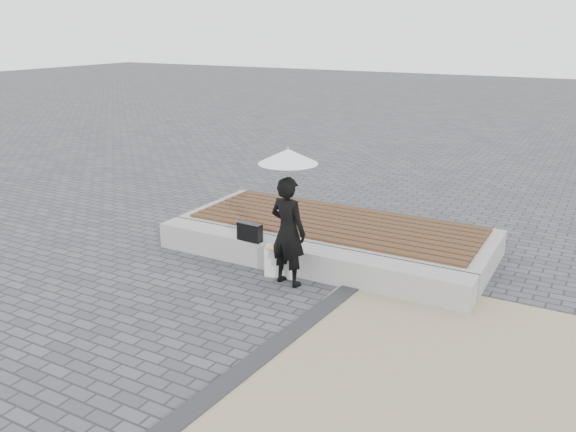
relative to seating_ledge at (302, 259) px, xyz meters
The scene contains 11 objects.
ground 1.61m from the seating_ledge, 90.00° to the right, with size 80.00×80.00×0.00m, color #49494E.
terrazzo_zone 3.83m from the seating_ledge, 33.27° to the right, with size 5.00×5.00×0.02m, color tan.
edging_band 2.24m from the seating_ledge, 70.35° to the right, with size 0.25×5.20×0.04m, color #29292C.
seating_ledge is the anchor object (origin of this frame).
timber_platform 1.20m from the seating_ledge, 90.00° to the left, with size 5.00×2.00×0.40m, color #ABAAA5.
timber_decking 1.22m from the seating_ledge, 90.00° to the left, with size 4.60×1.80×0.04m, color brown, non-canonical shape.
woman 0.74m from the seating_ledge, 87.02° to the right, with size 0.57×0.37×1.55m, color black.
parasol 1.69m from the seating_ledge, 87.02° to the right, with size 0.80×0.80×1.02m.
handbag 0.88m from the seating_ledge, 168.27° to the right, with size 0.39×0.14×0.28m, color black.
canvas_tote 0.36m from the seating_ledge, 124.05° to the right, with size 0.43×0.18×0.45m, color silver.
magazine 0.47m from the seating_ledge, 120.01° to the right, with size 0.32×0.24×0.01m, color #D94A3B.
Camera 1 is at (3.75, -5.55, 3.47)m, focal length 36.82 mm.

